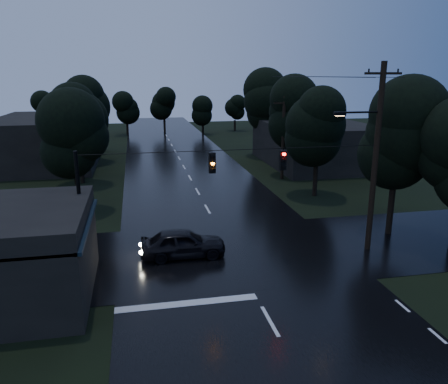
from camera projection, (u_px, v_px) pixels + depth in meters
name	position (u px, v px, depth m)	size (l,w,h in m)	color
main_road	(190.00, 178.00, 40.72)	(12.00, 120.00, 0.02)	black
cross_street	(231.00, 252.00, 23.69)	(60.00, 9.00, 0.02)	black
building_far_right	(315.00, 144.00, 46.62)	(10.00, 14.00, 4.40)	black
building_far_left	(48.00, 140.00, 46.84)	(10.00, 16.00, 5.00)	black
utility_pole_main	(374.00, 155.00, 22.80)	(3.50, 0.30, 10.00)	black
utility_pole_far	(283.00, 137.00, 39.41)	(2.00, 0.30, 7.50)	black
anchor_pole_left	(81.00, 214.00, 20.52)	(0.18, 0.18, 6.00)	black
span_signals	(247.00, 161.00, 21.47)	(15.00, 0.37, 1.12)	black
tree_corner_near	(398.00, 135.00, 25.00)	(4.48, 4.48, 9.44)	black
tree_left_a	(73.00, 136.00, 30.06)	(3.92, 3.92, 8.26)	black
tree_left_b	(77.00, 119.00, 37.41)	(4.20, 4.20, 8.85)	black
tree_left_c	(82.00, 107.00, 46.66)	(4.48, 4.48, 9.44)	black
tree_right_a	(318.00, 125.00, 33.42)	(4.20, 4.20, 8.85)	black
tree_right_b	(290.00, 111.00, 41.01)	(4.48, 4.48, 9.44)	black
tree_right_c	(266.00, 101.00, 50.49)	(4.76, 4.76, 10.03)	black
car	(183.00, 243.00, 22.97)	(1.79, 4.46, 1.52)	black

